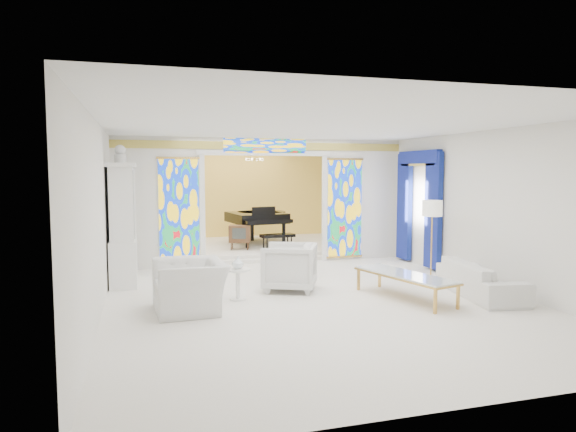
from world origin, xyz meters
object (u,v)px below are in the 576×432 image
object	(u,v)px
armchair_left	(190,286)
armchair_right	(289,267)
coffee_table	(405,276)
china_cabinet	(123,225)
tv_console	(240,234)
sofa	(481,279)
grand_piano	(260,217)

from	to	relation	value
armchair_left	armchair_right	size ratio (longest dim) A/B	1.27
armchair_left	coffee_table	size ratio (longest dim) A/B	0.58
china_cabinet	armchair_left	bearing A→B (deg)	-66.30
armchair_right	coffee_table	world-z (taller)	armchair_right
armchair_left	tv_console	size ratio (longest dim) A/B	1.94
armchair_right	coffee_table	bearing A→B (deg)	79.10
sofa	grand_piano	bearing A→B (deg)	30.93
sofa	tv_console	xyz separation A→B (m)	(-3.34, 5.41, 0.29)
armchair_right	tv_console	xyz separation A→B (m)	(-0.17, 4.05, 0.15)
armchair_left	sofa	world-z (taller)	armchair_left
armchair_right	sofa	world-z (taller)	armchair_right
armchair_right	grand_piano	xyz separation A→B (m)	(0.61, 5.12, 0.47)
armchair_left	armchair_right	bearing A→B (deg)	112.52
china_cabinet	grand_piano	bearing A→B (deg)	45.14
grand_piano	tv_console	bearing A→B (deg)	-135.00
sofa	grand_piano	distance (m)	7.00
sofa	tv_console	bearing A→B (deg)	41.08
china_cabinet	grand_piano	world-z (taller)	china_cabinet
tv_console	coffee_table	bearing A→B (deg)	-53.52
china_cabinet	grand_piano	distance (m)	5.11
china_cabinet	armchair_left	xyz separation A→B (m)	(1.07, -2.43, -0.77)
tv_console	sofa	bearing A→B (deg)	-41.71
grand_piano	tv_console	xyz separation A→B (m)	(-0.78, -1.08, -0.31)
armchair_right	grand_piano	size ratio (longest dim) A/B	0.34
armchair_left	sofa	size ratio (longest dim) A/B	0.59
sofa	grand_piano	xyz separation A→B (m)	(-2.56, 6.49, 0.60)
armchair_left	tv_console	world-z (taller)	tv_console
china_cabinet	tv_console	xyz separation A→B (m)	(2.82, 2.54, -0.58)
coffee_table	grand_piano	bearing A→B (deg)	100.07
china_cabinet	armchair_right	size ratio (longest dim) A/B	2.81
armchair_left	sofa	xyz separation A→B (m)	(5.10, -0.44, -0.10)
armchair_left	grand_piano	xyz separation A→B (m)	(2.54, 6.05, 0.51)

